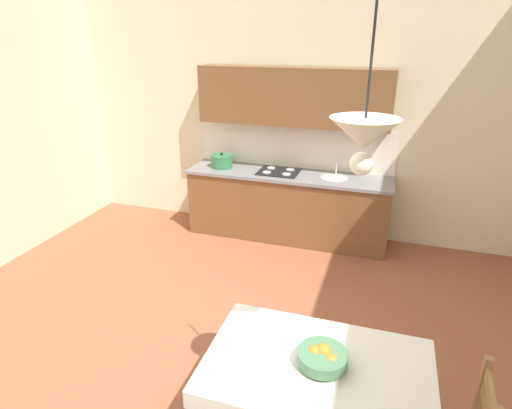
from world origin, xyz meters
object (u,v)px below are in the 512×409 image
at_px(fruit_bowl, 322,357).
at_px(kitchen_cabinetry, 289,176).
at_px(dining_table, 316,381).
at_px(pendant_lamp, 364,136).

bearing_deg(fruit_bowl, kitchen_cabinetry, 107.54).
bearing_deg(kitchen_cabinetry, dining_table, -72.87).
bearing_deg(kitchen_cabinetry, pendant_lamp, -70.85).
relative_size(kitchen_cabinetry, fruit_bowl, 8.79).
bearing_deg(dining_table, kitchen_cabinetry, 107.13).
xyz_separation_m(dining_table, fruit_bowl, (0.03, -0.00, 0.20)).
height_order(dining_table, pendant_lamp, pendant_lamp).
xyz_separation_m(kitchen_cabinetry, pendant_lamp, (1.11, -3.20, 1.30)).
xyz_separation_m(fruit_bowl, pendant_lamp, (0.12, -0.06, 1.34)).
bearing_deg(fruit_bowl, dining_table, 176.16).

